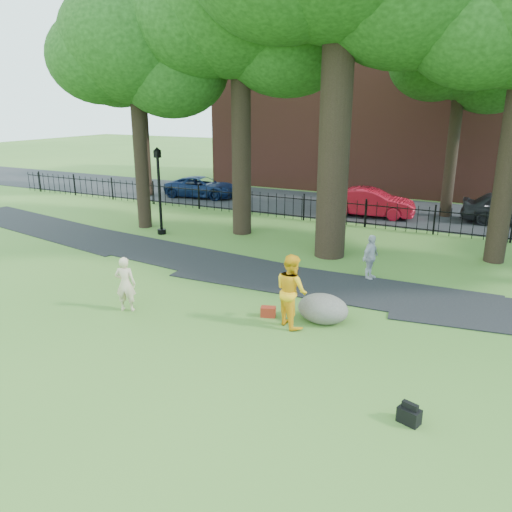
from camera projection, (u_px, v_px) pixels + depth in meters
The scene contains 15 objects.
ground at pixel (239, 328), 12.61m from camera, with size 120.00×120.00×0.00m, color #3A6824.
footpath at pixel (328, 286), 15.51m from camera, with size 36.00×2.60×0.03m, color black.
street at pixel (385, 211), 26.26m from camera, with size 80.00×7.00×0.02m, color black.
iron_fence at pixel (365, 214), 22.67m from camera, with size 44.00×0.04×1.20m.
brick_building at pixel (359, 94), 33.04m from camera, with size 18.00×8.00×12.00m, color brown.
tree_row at pixel (367, 21), 17.15m from camera, with size 26.82×7.96×12.42m.
woman at pixel (125, 284), 13.48m from camera, with size 0.56×0.37×1.53m, color beige.
man at pixel (291, 290), 12.53m from camera, with size 0.92×0.71×1.89m, color #FCAC15.
pedestrian at pixel (370, 257), 15.92m from camera, with size 0.86×0.36×1.47m, color #B4B4B9.
boulder at pixel (323, 307), 12.94m from camera, with size 1.34×1.01×0.78m, color slate.
lamppost at pixel (160, 192), 21.12m from camera, with size 0.37×0.37×3.71m.
backpack at pixel (409, 416), 8.85m from camera, with size 0.39×0.24×0.29m, color black.
red_bag at pixel (268, 312), 13.27m from camera, with size 0.39×0.25×0.27m, color maroon.
red_sedan at pixel (371, 203), 24.75m from camera, with size 1.48×4.26×1.40m, color #A80C1D.
navy_van at pixel (202, 187), 29.82m from camera, with size 2.03×4.40×1.22m, color #0D1D44.
Camera 1 is at (5.56, -10.09, 5.47)m, focal length 35.00 mm.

